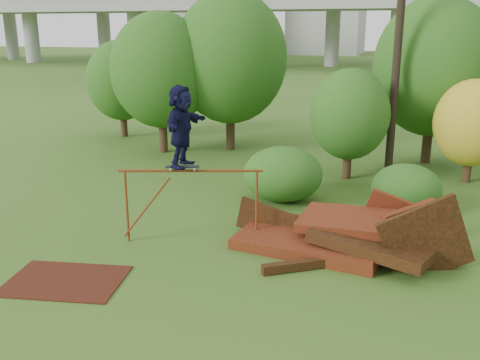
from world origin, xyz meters
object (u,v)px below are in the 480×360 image
(skater, at_px, (181,126))
(utility_pole, at_px, (398,40))
(scrap_pile, at_px, (340,237))
(flat_plate, at_px, (65,281))

(skater, distance_m, utility_pole, 9.43)
(skater, height_order, utility_pole, utility_pole)
(scrap_pile, distance_m, skater, 4.61)
(scrap_pile, relative_size, utility_pole, 0.62)
(utility_pole, bearing_deg, skater, -118.60)
(scrap_pile, xyz_separation_m, skater, (-3.78, -0.61, 2.56))
(skater, relative_size, utility_pole, 0.21)
(scrap_pile, distance_m, utility_pole, 8.73)
(flat_plate, relative_size, utility_pole, 0.26)
(scrap_pile, bearing_deg, flat_plate, -146.53)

